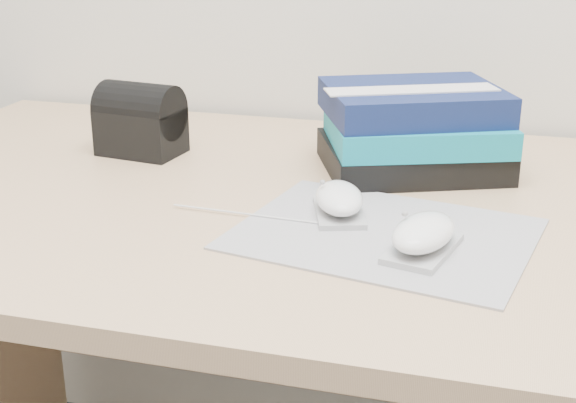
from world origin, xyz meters
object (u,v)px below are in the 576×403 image
(book_stack, at_px, (414,130))
(pouch, at_px, (140,120))
(desk, at_px, (384,336))
(mouse_front, at_px, (423,235))
(mouse_rear, at_px, (339,200))

(book_stack, distance_m, pouch, 0.42)
(desk, relative_size, mouse_front, 12.87)
(book_stack, bearing_deg, pouch, -175.80)
(desk, distance_m, pouch, 0.50)
(desk, distance_m, mouse_front, 0.34)
(mouse_rear, bearing_deg, book_stack, 73.60)
(mouse_front, relative_size, pouch, 0.92)
(mouse_rear, distance_m, book_stack, 0.23)
(desk, distance_m, mouse_rear, 0.29)
(mouse_front, distance_m, book_stack, 0.31)
(desk, bearing_deg, pouch, 171.15)
(mouse_front, bearing_deg, desk, 107.44)
(book_stack, height_order, pouch, book_stack)
(mouse_rear, relative_size, mouse_front, 0.96)
(mouse_front, xyz_separation_m, pouch, (-0.47, 0.28, 0.03))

